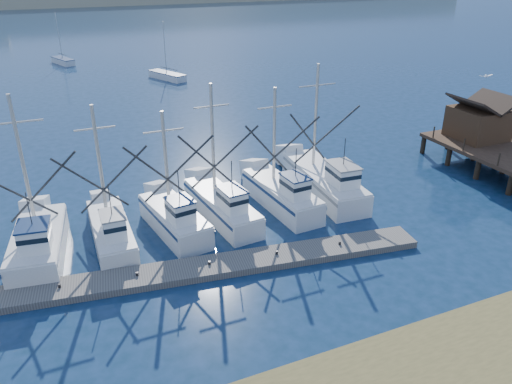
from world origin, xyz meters
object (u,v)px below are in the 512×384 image
(sailboat_near, at_px, (167,76))
(sailboat_far, at_px, (63,61))
(floating_dock, at_px, (156,276))
(timber_pier, at_px, (510,144))

(sailboat_near, height_order, sailboat_far, same)
(sailboat_near, bearing_deg, sailboat_far, 102.03)
(floating_dock, relative_size, sailboat_near, 3.88)
(timber_pier, height_order, sailboat_near, sailboat_near)
(floating_dock, relative_size, timber_pier, 1.57)
(timber_pier, relative_size, sailboat_far, 2.47)
(timber_pier, distance_m, sailboat_near, 48.62)
(sailboat_near, xyz_separation_m, sailboat_far, (-13.11, 18.24, 0.01))
(floating_dock, bearing_deg, timber_pier, 13.99)
(timber_pier, bearing_deg, sailboat_near, 109.96)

